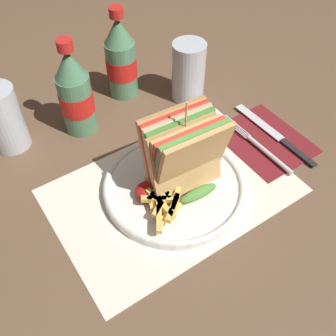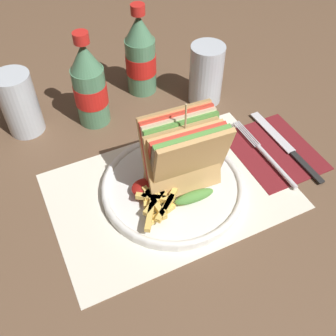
{
  "view_description": "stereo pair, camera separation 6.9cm",
  "coord_description": "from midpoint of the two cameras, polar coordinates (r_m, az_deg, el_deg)",
  "views": [
    {
      "loc": [
        -0.28,
        -0.35,
        0.55
      ],
      "look_at": [
        -0.02,
        0.03,
        0.04
      ],
      "focal_mm": 42.0,
      "sensor_mm": 36.0,
      "label": 1
    },
    {
      "loc": [
        -0.22,
        -0.39,
        0.55
      ],
      "look_at": [
        -0.02,
        0.03,
        0.04
      ],
      "focal_mm": 42.0,
      "sensor_mm": 36.0,
      "label": 2
    }
  ],
  "objects": [
    {
      "name": "ground_plane",
      "position": [
        0.71,
        5.36,
        -3.39
      ],
      "size": [
        4.0,
        4.0,
        0.0
      ],
      "primitive_type": "plane",
      "color": "brown"
    },
    {
      "name": "placemat",
      "position": [
        0.71,
        3.19,
        -3.48
      ],
      "size": [
        0.42,
        0.28,
        0.0
      ],
      "color": "silver",
      "rests_on": "ground_plane"
    },
    {
      "name": "plate_main",
      "position": [
        0.7,
        3.52,
        -2.89
      ],
      "size": [
        0.25,
        0.25,
        0.02
      ],
      "color": "white",
      "rests_on": "ground_plane"
    },
    {
      "name": "club_sandwich",
      "position": [
        0.65,
        5.12,
        1.57
      ],
      "size": [
        0.13,
        0.11,
        0.17
      ],
      "color": "tan",
      "rests_on": "plate_main"
    },
    {
      "name": "fries_pile",
      "position": [
        0.65,
        1.44,
        -4.78
      ],
      "size": [
        0.09,
        0.12,
        0.02
      ],
      "color": "#E0B756",
      "rests_on": "plate_main"
    },
    {
      "name": "ketchup_blob",
      "position": [
        0.67,
        -0.53,
        -3.0
      ],
      "size": [
        0.05,
        0.04,
        0.02
      ],
      "color": "maroon",
      "rests_on": "plate_main"
    },
    {
      "name": "napkin",
      "position": [
        0.81,
        17.52,
        2.3
      ],
      "size": [
        0.15,
        0.18,
        0.0
      ],
      "color": "maroon",
      "rests_on": "ground_plane"
    },
    {
      "name": "fork",
      "position": [
        0.78,
        17.0,
        1.16
      ],
      "size": [
        0.02,
        0.2,
        0.01
      ],
      "rotation": [
        0.0,
        0.0,
        0.01
      ],
      "color": "silver",
      "rests_on": "napkin"
    },
    {
      "name": "knife",
      "position": [
        0.82,
        19.1,
        2.91
      ],
      "size": [
        0.02,
        0.22,
        0.0
      ],
      "rotation": [
        0.0,
        0.0,
        0.01
      ],
      "color": "black",
      "rests_on": "napkin"
    },
    {
      "name": "coke_bottle_near",
      "position": [
        0.8,
        -8.88,
        11.55
      ],
      "size": [
        0.07,
        0.07,
        0.2
      ],
      "color": "#4C7F5B",
      "rests_on": "ground_plane"
    },
    {
      "name": "coke_bottle_far",
      "position": [
        0.88,
        -1.7,
        15.82
      ],
      "size": [
        0.07,
        0.07,
        0.2
      ],
      "color": "#4C7F5B",
      "rests_on": "ground_plane"
    },
    {
      "name": "glass_near",
      "position": [
        0.87,
        7.89,
        13.25
      ],
      "size": [
        0.07,
        0.07,
        0.13
      ],
      "color": "silver",
      "rests_on": "ground_plane"
    },
    {
      "name": "glass_far",
      "position": [
        0.82,
        -18.37,
        8.24
      ],
      "size": [
        0.07,
        0.07,
        0.13
      ],
      "color": "silver",
      "rests_on": "ground_plane"
    }
  ]
}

